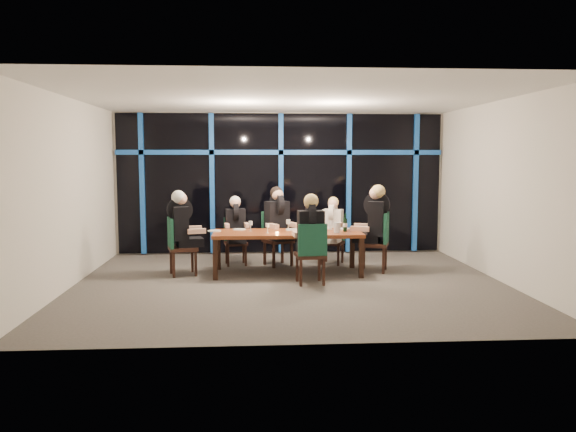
# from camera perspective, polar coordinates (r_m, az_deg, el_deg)

# --- Properties ---
(room) EXTENTS (7.04, 7.00, 3.02)m
(room) POSITION_cam_1_polar(r_m,az_deg,el_deg) (9.00, 0.25, 5.78)
(room) COLOR #59544E
(room) RESTS_ON ground
(window_wall) EXTENTS (6.86, 0.43, 2.94)m
(window_wall) POSITION_cam_1_polar(r_m,az_deg,el_deg) (11.94, -0.68, 3.56)
(window_wall) COLOR black
(window_wall) RESTS_ON ground
(dining_table) EXTENTS (2.60, 1.00, 0.75)m
(dining_table) POSITION_cam_1_polar(r_m,az_deg,el_deg) (9.90, -0.08, -2.00)
(dining_table) COLOR brown
(dining_table) RESTS_ON ground
(chair_far_left) EXTENTS (0.47, 0.47, 0.90)m
(chair_far_left) POSITION_cam_1_polar(r_m,az_deg,el_deg) (10.86, -5.37, -2.27)
(chair_far_left) COLOR black
(chair_far_left) RESTS_ON ground
(chair_far_mid) EXTENTS (0.63, 0.63, 1.03)m
(chair_far_mid) POSITION_cam_1_polar(r_m,az_deg,el_deg) (10.74, -1.24, -1.95)
(chair_far_mid) COLOR black
(chair_far_mid) RESTS_ON ground
(chair_far_right) EXTENTS (0.54, 0.54, 0.88)m
(chair_far_right) POSITION_cam_1_polar(r_m,az_deg,el_deg) (10.95, 4.63, -2.24)
(chair_far_right) COLOR black
(chair_far_right) RESTS_ON ground
(chair_end_left) EXTENTS (0.58, 0.58, 1.02)m
(chair_end_left) POSITION_cam_1_polar(r_m,az_deg,el_deg) (9.96, -11.15, -2.73)
(chair_end_left) COLOR black
(chair_end_left) RESTS_ON ground
(chair_end_right) EXTENTS (0.63, 0.63, 1.07)m
(chair_end_right) POSITION_cam_1_polar(r_m,az_deg,el_deg) (10.23, 9.24, -2.29)
(chair_end_right) COLOR black
(chair_end_right) RESTS_ON ground
(chair_near_mid) EXTENTS (0.50, 0.50, 1.01)m
(chair_near_mid) POSITION_cam_1_polar(r_m,az_deg,el_deg) (9.06, 2.38, -3.52)
(chair_near_mid) COLOR black
(chair_near_mid) RESTS_ON ground
(diner_far_left) EXTENTS (0.48, 0.59, 0.88)m
(diner_far_left) POSITION_cam_1_polar(r_m,az_deg,el_deg) (10.73, -5.35, -0.42)
(diner_far_left) COLOR black
(diner_far_left) RESTS_ON ground
(diner_far_mid) EXTENTS (0.65, 0.71, 1.00)m
(diner_far_mid) POSITION_cam_1_polar(r_m,az_deg,el_deg) (10.61, -1.03, 0.16)
(diner_far_mid) COLOR black
(diner_far_mid) RESTS_ON ground
(diner_far_right) EXTENTS (0.55, 0.61, 0.86)m
(diner_far_right) POSITION_cam_1_polar(r_m,az_deg,el_deg) (10.84, 4.54, -0.45)
(diner_far_right) COLOR silver
(diner_far_right) RESTS_ON ground
(diner_end_left) EXTENTS (0.68, 0.58, 0.99)m
(diner_end_left) POSITION_cam_1_polar(r_m,az_deg,el_deg) (9.92, -10.70, -0.42)
(diner_end_left) COLOR black
(diner_end_left) RESTS_ON ground
(diner_end_right) EXTENTS (0.73, 0.64, 1.04)m
(diner_end_right) POSITION_cam_1_polar(r_m,az_deg,el_deg) (10.18, 8.77, 0.07)
(diner_end_right) COLOR black
(diner_end_right) RESTS_ON ground
(diner_near_mid) EXTENTS (0.52, 0.64, 0.98)m
(diner_near_mid) POSITION_cam_1_polar(r_m,az_deg,el_deg) (9.09, 2.29, -0.96)
(diner_near_mid) COLOR black
(diner_near_mid) RESTS_ON ground
(plate_far_left) EXTENTS (0.24, 0.24, 0.01)m
(plate_far_left) POSITION_cam_1_polar(r_m,az_deg,el_deg) (10.19, -4.98, -1.36)
(plate_far_left) COLOR white
(plate_far_left) RESTS_ON dining_table
(plate_far_mid) EXTENTS (0.24, 0.24, 0.01)m
(plate_far_mid) POSITION_cam_1_polar(r_m,az_deg,el_deg) (10.15, 0.45, -1.37)
(plate_far_mid) COLOR white
(plate_far_mid) RESTS_ON dining_table
(plate_far_right) EXTENTS (0.24, 0.24, 0.01)m
(plate_far_right) POSITION_cam_1_polar(r_m,az_deg,el_deg) (10.31, 3.73, -1.27)
(plate_far_right) COLOR white
(plate_far_right) RESTS_ON dining_table
(plate_end_left) EXTENTS (0.24, 0.24, 0.01)m
(plate_end_left) POSITION_cam_1_polar(r_m,az_deg,el_deg) (10.04, -7.44, -1.50)
(plate_end_left) COLOR white
(plate_end_left) RESTS_ON dining_table
(plate_end_right) EXTENTS (0.24, 0.24, 0.01)m
(plate_end_right) POSITION_cam_1_polar(r_m,az_deg,el_deg) (10.29, 5.62, -1.30)
(plate_end_right) COLOR white
(plate_end_right) RESTS_ON dining_table
(plate_near_mid) EXTENTS (0.24, 0.24, 0.01)m
(plate_near_mid) POSITION_cam_1_polar(r_m,az_deg,el_deg) (9.66, 1.68, -1.75)
(plate_near_mid) COLOR white
(plate_near_mid) RESTS_ON dining_table
(wine_bottle) EXTENTS (0.07, 0.07, 0.32)m
(wine_bottle) POSITION_cam_1_polar(r_m,az_deg,el_deg) (9.95, 5.83, -0.88)
(wine_bottle) COLOR black
(wine_bottle) RESTS_ON dining_table
(water_pitcher) EXTENTS (0.12, 0.10, 0.19)m
(water_pitcher) POSITION_cam_1_polar(r_m,az_deg,el_deg) (9.75, 5.00, -1.19)
(water_pitcher) COLOR silver
(water_pitcher) RESTS_ON dining_table
(tea_light) EXTENTS (0.05, 0.05, 0.03)m
(tea_light) POSITION_cam_1_polar(r_m,az_deg,el_deg) (9.65, -1.12, -1.71)
(tea_light) COLOR #FFA94C
(tea_light) RESTS_ON dining_table
(wine_glass_a) EXTENTS (0.07, 0.07, 0.17)m
(wine_glass_a) POSITION_cam_1_polar(r_m,az_deg,el_deg) (9.72, -2.10, -1.01)
(wine_glass_a) COLOR silver
(wine_glass_a) RESTS_ON dining_table
(wine_glass_b) EXTENTS (0.08, 0.08, 0.20)m
(wine_glass_b) POSITION_cam_1_polar(r_m,az_deg,el_deg) (10.04, 0.02, -0.67)
(wine_glass_b) COLOR silver
(wine_glass_b) RESTS_ON dining_table
(wine_glass_c) EXTENTS (0.07, 0.07, 0.19)m
(wine_glass_c) POSITION_cam_1_polar(r_m,az_deg,el_deg) (9.77, 2.52, -0.89)
(wine_glass_c) COLOR silver
(wine_glass_c) RESTS_ON dining_table
(wine_glass_d) EXTENTS (0.07, 0.07, 0.18)m
(wine_glass_d) POSITION_cam_1_polar(r_m,az_deg,el_deg) (9.98, -3.82, -0.79)
(wine_glass_d) COLOR silver
(wine_glass_d) RESTS_ON dining_table
(wine_glass_e) EXTENTS (0.06, 0.06, 0.16)m
(wine_glass_e) POSITION_cam_1_polar(r_m,az_deg,el_deg) (10.20, 4.42, -0.72)
(wine_glass_e) COLOR silver
(wine_glass_e) RESTS_ON dining_table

